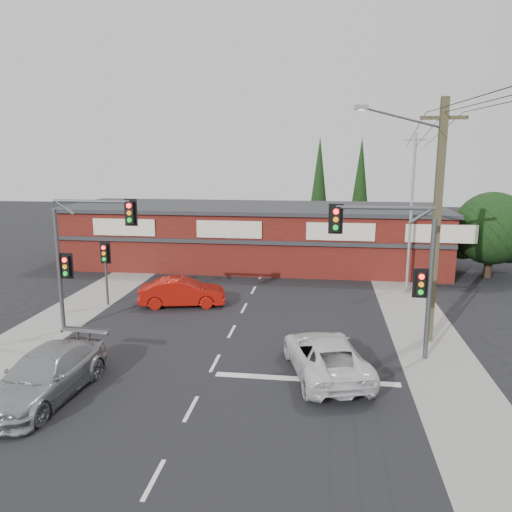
# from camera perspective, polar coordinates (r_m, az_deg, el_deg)

# --- Properties ---
(ground) EXTENTS (120.00, 120.00, 0.00)m
(ground) POSITION_cam_1_polar(r_m,az_deg,el_deg) (19.95, -4.35, -11.49)
(ground) COLOR black
(ground) RESTS_ON ground
(road_strip) EXTENTS (14.00, 70.00, 0.01)m
(road_strip) POSITION_cam_1_polar(r_m,az_deg,el_deg) (24.54, -1.90, -6.96)
(road_strip) COLOR black
(road_strip) RESTS_ON ground
(verge_left) EXTENTS (3.00, 70.00, 0.02)m
(verge_left) POSITION_cam_1_polar(r_m,az_deg,el_deg) (27.23, -19.92, -5.77)
(verge_left) COLOR gray
(verge_left) RESTS_ON ground
(verge_right) EXTENTS (3.00, 70.00, 0.02)m
(verge_right) POSITION_cam_1_polar(r_m,az_deg,el_deg) (24.65, 18.15, -7.46)
(verge_right) COLOR gray
(verge_right) RESTS_ON ground
(stop_line) EXTENTS (6.50, 0.35, 0.01)m
(stop_line) POSITION_cam_1_polar(r_m,az_deg,el_deg) (18.20, 5.79, -13.85)
(stop_line) COLOR silver
(stop_line) RESTS_ON ground
(white_suv) EXTENTS (3.61, 5.61, 1.44)m
(white_suv) POSITION_cam_1_polar(r_m,az_deg,el_deg) (18.40, 7.97, -11.20)
(white_suv) COLOR silver
(white_suv) RESTS_ON ground
(silver_suv) EXTENTS (2.54, 5.42, 1.53)m
(silver_suv) POSITION_cam_1_polar(r_m,az_deg,el_deg) (18.01, -22.91, -12.41)
(silver_suv) COLOR #999B9E
(silver_suv) RESTS_ON ground
(red_sedan) EXTENTS (4.66, 2.43, 1.46)m
(red_sedan) POSITION_cam_1_polar(r_m,az_deg,el_deg) (26.38, -8.41, -4.11)
(red_sedan) COLOR #A7120A
(red_sedan) RESTS_ON ground
(lane_dashes) EXTENTS (0.12, 39.95, 0.01)m
(lane_dashes) POSITION_cam_1_polar(r_m,az_deg,el_deg) (21.01, -3.67, -10.22)
(lane_dashes) COLOR silver
(lane_dashes) RESTS_ON ground
(shop_building) EXTENTS (27.30, 8.40, 4.22)m
(shop_building) POSITION_cam_1_polar(r_m,az_deg,el_deg) (35.72, -0.28, 2.45)
(shop_building) COLOR #501410
(shop_building) RESTS_ON ground
(tree_cluster) EXTENTS (5.90, 5.10, 5.50)m
(tree_cluster) POSITION_cam_1_polar(r_m,az_deg,el_deg) (35.40, 25.37, 2.49)
(tree_cluster) COLOR #2D2116
(tree_cluster) RESTS_ON ground
(conifer_near) EXTENTS (1.80, 1.80, 9.25)m
(conifer_near) POSITION_cam_1_polar(r_m,az_deg,el_deg) (42.00, 7.22, 8.32)
(conifer_near) COLOR #2D2116
(conifer_near) RESTS_ON ground
(conifer_far) EXTENTS (1.80, 1.80, 9.25)m
(conifer_far) POSITION_cam_1_polar(r_m,az_deg,el_deg) (44.10, 11.85, 8.32)
(conifer_far) COLOR #2D2116
(conifer_far) RESTS_ON ground
(traffic_mast_left) EXTENTS (3.77, 0.27, 5.97)m
(traffic_mast_left) POSITION_cam_1_polar(r_m,az_deg,el_deg) (22.80, -19.42, 1.12)
(traffic_mast_left) COLOR #47494C
(traffic_mast_left) RESTS_ON ground
(traffic_mast_right) EXTENTS (3.96, 0.27, 5.97)m
(traffic_mast_right) POSITION_cam_1_polar(r_m,az_deg,el_deg) (19.55, 16.19, -0.28)
(traffic_mast_right) COLOR #47494C
(traffic_mast_right) RESTS_ON ground
(pedestal_signal) EXTENTS (0.55, 0.27, 3.38)m
(pedestal_signal) POSITION_cam_1_polar(r_m,az_deg,el_deg) (26.95, -16.84, -0.48)
(pedestal_signal) COLOR #47494C
(pedestal_signal) RESTS_ON ground
(utility_pole) EXTENTS (4.38, 0.59, 10.00)m
(utility_pole) POSITION_cam_1_polar(r_m,az_deg,el_deg) (21.52, 19.63, 4.47)
(utility_pole) COLOR #4D452B
(utility_pole) RESTS_ON ground
(steel_pole) EXTENTS (1.20, 0.16, 9.00)m
(steel_pole) POSITION_cam_1_polar(r_m,az_deg,el_deg) (30.52, 17.33, 5.22)
(steel_pole) COLOR gray
(steel_pole) RESTS_ON ground
(power_lines) EXTENTS (2.01, 29.00, 1.22)m
(power_lines) POSITION_cam_1_polar(r_m,az_deg,el_deg) (16.16, 24.92, 14.91)
(power_lines) COLOR black
(power_lines) RESTS_ON ground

